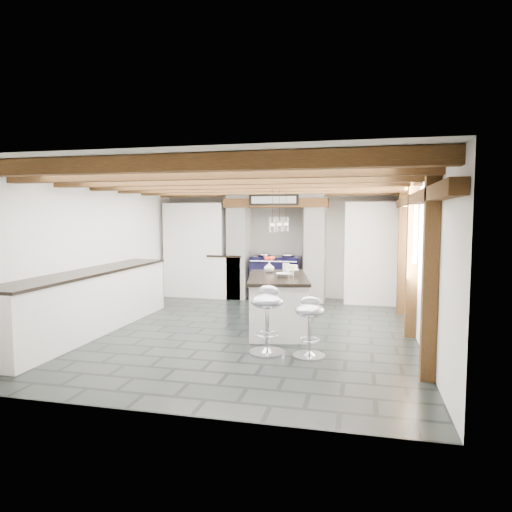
% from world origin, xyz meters
% --- Properties ---
extents(ground, '(6.00, 6.00, 0.00)m').
position_xyz_m(ground, '(0.00, 0.00, 0.00)').
color(ground, black).
rests_on(ground, ground).
extents(room_shell, '(6.00, 6.03, 6.00)m').
position_xyz_m(room_shell, '(-0.61, 1.42, 1.07)').
color(room_shell, white).
rests_on(room_shell, ground).
extents(range_cooker, '(1.00, 0.63, 0.99)m').
position_xyz_m(range_cooker, '(0.00, 2.68, 0.47)').
color(range_cooker, black).
rests_on(range_cooker, ground).
extents(kitchen_island, '(1.18, 1.80, 1.10)m').
position_xyz_m(kitchen_island, '(0.49, 0.16, 0.42)').
color(kitchen_island, white).
rests_on(kitchen_island, ground).
extents(bar_stool_near, '(0.40, 0.40, 0.74)m').
position_xyz_m(bar_stool_near, '(1.12, -1.08, 0.46)').
color(bar_stool_near, silver).
rests_on(bar_stool_near, ground).
extents(bar_stool_far, '(0.54, 0.54, 0.86)m').
position_xyz_m(bar_stool_far, '(0.59, -1.07, 0.53)').
color(bar_stool_far, silver).
rests_on(bar_stool_far, ground).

